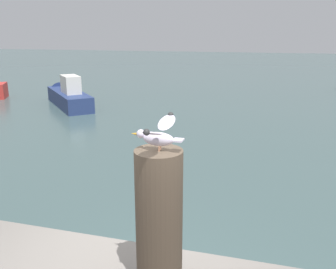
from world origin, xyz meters
name	(u,v)px	position (x,y,z in m)	size (l,w,h in m)	color
mooring_post	(159,220)	(0.33, -0.50, 1.90)	(0.36, 0.36, 1.11)	#382D23
seagull	(158,134)	(0.33, -0.50, 2.58)	(0.39, 0.57, 0.23)	tan
boat_navy	(67,95)	(-8.01, 12.01, 0.44)	(4.21, 4.34, 1.57)	navy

